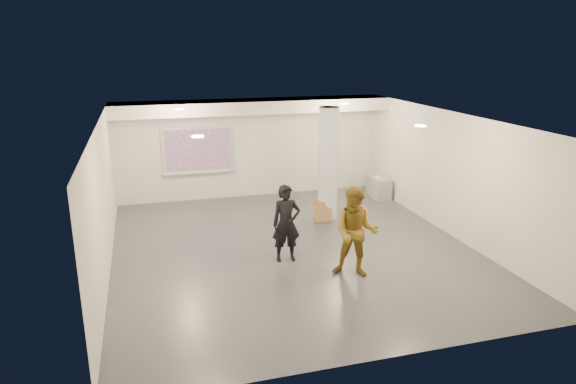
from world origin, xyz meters
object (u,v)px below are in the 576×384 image
object	(u,v)px
projection_screen	(198,150)
credenza	(379,187)
man	(356,232)
column	(328,164)
woman	(286,224)

from	to	relation	value
projection_screen	credenza	size ratio (longest dim) A/B	1.98
man	projection_screen	bearing A→B (deg)	141.30
column	woman	distance (m)	3.06
projection_screen	column	bearing A→B (deg)	-40.56
credenza	woman	bearing A→B (deg)	-132.63
column	man	world-z (taller)	column
column	man	size ratio (longest dim) A/B	1.61
man	credenza	bearing A→B (deg)	89.44
projection_screen	credenza	distance (m)	5.58
credenza	man	bearing A→B (deg)	-116.70
projection_screen	woman	bearing A→B (deg)	-75.71
man	woman	bearing A→B (deg)	165.54
column	woman	size ratio (longest dim) A/B	1.77
column	credenza	distance (m)	2.92
woman	man	world-z (taller)	man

